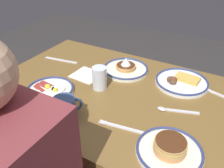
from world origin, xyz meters
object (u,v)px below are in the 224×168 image
paper_napkin (87,75)px  coffee_mug (65,108)px  drinking_glass (100,79)px  fork_far (222,96)px  butter_knife (61,60)px  plate_far_side (50,90)px  plate_near_main (181,81)px  tea_spoon (172,110)px  plate_center_pancakes (126,68)px  plate_far_companion (170,150)px  fork_near (121,127)px

paper_napkin → coffee_mug: bearing=111.1°
coffee_mug → drinking_glass: drinking_glass is taller
fork_far → butter_knife: bearing=5.5°
plate_far_side → paper_napkin: 0.23m
plate_near_main → coffee_mug: bearing=55.5°
coffee_mug → drinking_glass: size_ratio=1.03×
fork_far → tea_spoon: 0.29m
plate_center_pancakes → coffee_mug: 0.49m
plate_near_main → fork_far: plate_near_main is taller
plate_far_side → paper_napkin: (-0.06, -0.23, -0.01)m
plate_near_main → plate_far_companion: plate_far_companion is taller
coffee_mug → tea_spoon: size_ratio=0.69×
plate_far_companion → coffee_mug: coffee_mug is taller
plate_center_pancakes → plate_far_companion: plate_center_pancakes is taller
plate_center_pancakes → fork_far: plate_center_pancakes is taller
paper_napkin → butter_knife: bearing=-16.2°
paper_napkin → fork_near: bearing=142.5°
plate_center_pancakes → fork_near: size_ratio=1.31×
plate_far_side → butter_knife: bearing=-59.0°
coffee_mug → paper_napkin: bearing=-68.9°
plate_center_pancakes → coffee_mug: coffee_mug is taller
tea_spoon → fork_far: bearing=-127.2°
butter_knife → drinking_glass: bearing=159.3°
plate_near_main → fork_near: plate_near_main is taller
plate_center_pancakes → plate_far_side: size_ratio=1.09×
plate_center_pancakes → butter_knife: (0.41, 0.08, -0.01)m
paper_napkin → fork_far: bearing=-166.9°
plate_far_companion → tea_spoon: 0.25m
plate_center_pancakes → fork_far: (-0.52, -0.01, -0.01)m
butter_knife → tea_spoon: (-0.75, 0.14, 0.00)m
plate_far_side → drinking_glass: size_ratio=2.01×
plate_far_side → paper_napkin: bearing=-105.8°
fork_near → tea_spoon: tea_spoon is taller
plate_near_main → plate_far_companion: size_ratio=1.14×
plate_near_main → plate_center_pancakes: plate_center_pancakes is taller
plate_far_side → coffee_mug: coffee_mug is taller
plate_center_pancakes → tea_spoon: (-0.34, 0.22, -0.01)m
fork_near → fork_far: same height
plate_far_side → fork_far: plate_far_side is taller
fork_near → drinking_glass: bearing=-41.9°
drinking_glass → fork_near: (-0.23, 0.21, -0.05)m
plate_far_side → coffee_mug: 0.23m
plate_near_main → plate_far_side: (0.54, 0.40, -0.00)m
plate_center_pancakes → fork_far: size_ratio=1.39×
fork_far → tea_spoon: bearing=52.8°
plate_far_side → tea_spoon: (-0.57, -0.15, -0.01)m
drinking_glass → paper_napkin: 0.16m
fork_near → butter_knife: 0.70m
plate_center_pancakes → fork_near: (-0.20, 0.43, -0.01)m
fork_far → plate_far_companion: bearing=77.0°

